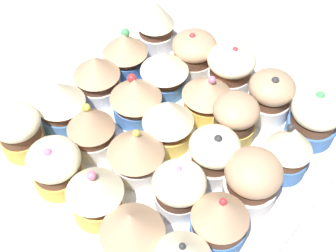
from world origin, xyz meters
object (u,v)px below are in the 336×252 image
at_px(cupcake_6, 235,119).
at_px(cupcake_23, 55,166).
at_px(cupcake_9, 125,53).
at_px(cupcake_16, 179,189).
at_px(cupcake_3, 194,54).
at_px(cupcake_7, 207,95).
at_px(cupcake_11, 215,153).
at_px(cupcake_22, 95,193).
at_px(cupcake_17, 139,154).
at_px(cupcake_2, 232,69).
at_px(cupcake_8, 164,71).
at_px(cupcake_14, 97,76).
at_px(cupcake_18, 91,127).
at_px(cupcake_19, 61,104).
at_px(cupcake_5, 288,150).
at_px(cupcake_0, 314,117).
at_px(cupcake_15, 220,218).
at_px(cupcake_24, 19,131).
at_px(cupcake_10, 253,178).
at_px(cupcake_12, 166,121).
at_px(cupcake_1, 270,96).
at_px(cupcake_4, 155,24).
at_px(cupcake_21, 132,233).

xyz_separation_m(cupcake_6, cupcake_23, (0.11, 0.19, -0.00)).
xyz_separation_m(cupcake_9, cupcake_16, (-0.19, 0.12, -0.00)).
height_order(cupcake_3, cupcake_7, same).
relative_size(cupcake_11, cupcake_22, 0.87).
xyz_separation_m(cupcake_17, cupcake_22, (-0.00, 0.07, 0.01)).
bearing_deg(cupcake_2, cupcake_17, 90.43).
bearing_deg(cupcake_8, cupcake_22, 110.02).
bearing_deg(cupcake_7, cupcake_16, 115.58).
bearing_deg(cupcake_14, cupcake_8, -133.65).
distance_m(cupcake_6, cupcake_18, 0.17).
xyz_separation_m(cupcake_18, cupcake_19, (0.05, -0.00, 0.00)).
relative_size(cupcake_11, cupcake_19, 0.95).
relative_size(cupcake_3, cupcake_5, 0.85).
distance_m(cupcake_3, cupcake_11, 0.17).
bearing_deg(cupcake_19, cupcake_18, 179.55).
bearing_deg(cupcake_22, cupcake_0, -115.83).
xyz_separation_m(cupcake_7, cupcake_11, (-0.06, 0.07, 0.00)).
xyz_separation_m(cupcake_5, cupcake_7, (0.13, -0.01, -0.01)).
distance_m(cupcake_11, cupcake_23, 0.18).
xyz_separation_m(cupcake_3, cupcake_15, (-0.18, 0.18, 0.00)).
bearing_deg(cupcake_15, cupcake_19, 0.80).
bearing_deg(cupcake_2, cupcake_11, 117.58).
relative_size(cupcake_23, cupcake_24, 1.03).
height_order(cupcake_9, cupcake_10, cupcake_9).
bearing_deg(cupcake_14, cupcake_12, 179.22).
bearing_deg(cupcake_24, cupcake_23, 176.84).
bearing_deg(cupcake_1, cupcake_23, 63.53).
bearing_deg(cupcake_16, cupcake_6, -84.64).
xyz_separation_m(cupcake_10, cupcake_17, (0.12, 0.06, 0.00)).
bearing_deg(cupcake_1, cupcake_19, 44.63).
relative_size(cupcake_4, cupcake_11, 1.16).
bearing_deg(cupcake_23, cupcake_11, -133.82).
relative_size(cupcake_3, cupcake_18, 0.89).
height_order(cupcake_7, cupcake_16, cupcake_7).
distance_m(cupcake_7, cupcake_17, 0.13).
bearing_deg(cupcake_6, cupcake_3, -28.08).
bearing_deg(cupcake_24, cupcake_12, -135.11).
bearing_deg(cupcake_19, cupcake_12, -151.46).
distance_m(cupcake_4, cupcake_9, 0.07).
height_order(cupcake_0, cupcake_5, cupcake_5).
bearing_deg(cupcake_16, cupcake_11, -91.69).
bearing_deg(cupcake_23, cupcake_14, -62.15).
bearing_deg(cupcake_22, cupcake_5, -124.14).
xyz_separation_m(cupcake_11, cupcake_12, (0.07, 0.00, 0.00)).
xyz_separation_m(cupcake_3, cupcake_24, (0.07, 0.24, 0.00)).
relative_size(cupcake_1, cupcake_15, 0.95).
distance_m(cupcake_16, cupcake_17, 0.06).
relative_size(cupcake_9, cupcake_19, 0.97).
bearing_deg(cupcake_21, cupcake_22, -6.69).
xyz_separation_m(cupcake_2, cupcake_7, (-0.00, 0.06, -0.00)).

